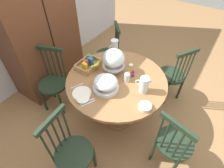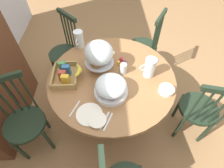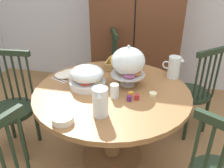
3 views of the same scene
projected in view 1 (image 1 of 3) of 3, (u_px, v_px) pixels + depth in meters
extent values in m
plane|color=#997047|center=(127.00, 113.00, 2.74)|extent=(10.00, 10.00, 0.00)
cube|color=silver|center=(22.00, 1.00, 2.55)|extent=(4.80, 0.06, 2.60)
cube|color=brown|center=(39.00, 33.00, 2.60)|extent=(1.10, 0.56, 1.90)
cube|color=black|center=(51.00, 32.00, 2.42)|extent=(0.01, 0.01, 1.52)
cylinder|color=olive|center=(116.00, 80.00, 2.21)|extent=(1.25, 1.25, 0.04)
cylinder|color=brown|center=(116.00, 98.00, 2.45)|extent=(0.14, 0.14, 0.63)
cylinder|color=brown|center=(116.00, 113.00, 2.70)|extent=(0.56, 0.56, 0.06)
cylinder|color=#1E2D1E|center=(171.00, 75.00, 2.69)|extent=(0.40, 0.40, 0.04)
cylinder|color=#1E2D1E|center=(169.00, 78.00, 2.98)|extent=(0.04, 0.04, 0.45)
cylinder|color=#1E2D1E|center=(155.00, 83.00, 2.89)|extent=(0.04, 0.04, 0.45)
cylinder|color=#1E2D1E|center=(180.00, 88.00, 2.80)|extent=(0.04, 0.04, 0.45)
cylinder|color=#1E2D1E|center=(166.00, 94.00, 2.71)|extent=(0.04, 0.04, 0.45)
cylinder|color=#1E2D1E|center=(190.00, 66.00, 2.46)|extent=(0.02, 0.02, 0.48)
cylinder|color=#1E2D1E|center=(186.00, 67.00, 2.44)|extent=(0.02, 0.02, 0.48)
cylinder|color=#1E2D1E|center=(182.00, 69.00, 2.42)|extent=(0.02, 0.02, 0.48)
cylinder|color=#1E2D1E|center=(178.00, 70.00, 2.40)|extent=(0.02, 0.02, 0.48)
cylinder|color=#1E2D1E|center=(174.00, 72.00, 2.37)|extent=(0.02, 0.02, 0.48)
cube|color=#1E2D1E|center=(188.00, 53.00, 2.23)|extent=(0.33, 0.21, 0.05)
cylinder|color=#1E2D1E|center=(107.00, 55.00, 3.05)|extent=(0.40, 0.40, 0.04)
cylinder|color=#1E2D1E|center=(99.00, 61.00, 3.29)|extent=(0.04, 0.04, 0.45)
cylinder|color=#1E2D1E|center=(101.00, 71.00, 3.10)|extent=(0.04, 0.04, 0.45)
cylinder|color=#1E2D1E|center=(114.00, 60.00, 3.32)|extent=(0.04, 0.04, 0.45)
cylinder|color=#1E2D1E|center=(117.00, 70.00, 3.13)|extent=(0.04, 0.04, 0.45)
cylinder|color=#1E2D1E|center=(116.00, 38.00, 3.00)|extent=(0.02, 0.02, 0.48)
cylinder|color=#1E2D1E|center=(116.00, 40.00, 2.95)|extent=(0.02, 0.02, 0.48)
cylinder|color=#1E2D1E|center=(117.00, 42.00, 2.90)|extent=(0.02, 0.02, 0.48)
cylinder|color=#1E2D1E|center=(118.00, 44.00, 2.85)|extent=(0.02, 0.02, 0.48)
cylinder|color=#1E2D1E|center=(118.00, 47.00, 2.80)|extent=(0.02, 0.02, 0.48)
cube|color=#1E2D1E|center=(117.00, 27.00, 2.72)|extent=(0.29, 0.27, 0.05)
cylinder|color=#1E2D1E|center=(53.00, 84.00, 2.54)|extent=(0.40, 0.40, 0.04)
cylinder|color=#1E2D1E|center=(43.00, 100.00, 2.63)|extent=(0.04, 0.04, 0.45)
cylinder|color=#1E2D1E|center=(61.00, 103.00, 2.58)|extent=(0.04, 0.04, 0.45)
cylinder|color=#1E2D1E|center=(52.00, 87.00, 2.82)|extent=(0.04, 0.04, 0.45)
cylinder|color=#1E2D1E|center=(69.00, 90.00, 2.78)|extent=(0.04, 0.04, 0.45)
cylinder|color=#1E2D1E|center=(45.00, 63.00, 2.51)|extent=(0.02, 0.02, 0.48)
cylinder|color=#1E2D1E|center=(49.00, 64.00, 2.50)|extent=(0.02, 0.02, 0.48)
cylinder|color=#1E2D1E|center=(54.00, 64.00, 2.49)|extent=(0.02, 0.02, 0.48)
cylinder|color=#1E2D1E|center=(59.00, 65.00, 2.48)|extent=(0.02, 0.02, 0.48)
cylinder|color=#1E2D1E|center=(63.00, 66.00, 2.47)|extent=(0.02, 0.02, 0.48)
cube|color=#1E2D1E|center=(49.00, 49.00, 2.30)|extent=(0.17, 0.35, 0.05)
cylinder|color=#1E2D1E|center=(74.00, 154.00, 1.83)|extent=(0.40, 0.40, 0.04)
cylinder|color=#1E2D1E|center=(94.00, 158.00, 2.02)|extent=(0.04, 0.04, 0.45)
cylinder|color=#1E2D1E|center=(59.00, 168.00, 1.95)|extent=(0.04, 0.04, 0.45)
cylinder|color=#1E2D1E|center=(75.00, 146.00, 2.12)|extent=(0.04, 0.04, 0.45)
cylinder|color=#1E2D1E|center=(47.00, 147.00, 1.63)|extent=(0.02, 0.02, 0.48)
cylinder|color=#1E2D1E|center=(52.00, 141.00, 1.67)|extent=(0.02, 0.02, 0.48)
cylinder|color=#1E2D1E|center=(57.00, 135.00, 1.71)|extent=(0.02, 0.02, 0.48)
cylinder|color=#1E2D1E|center=(62.00, 129.00, 1.76)|extent=(0.02, 0.02, 0.48)
cylinder|color=#1E2D1E|center=(66.00, 124.00, 1.80)|extent=(0.02, 0.02, 0.48)
cube|color=#1E2D1E|center=(50.00, 120.00, 1.53)|extent=(0.36, 0.07, 0.05)
cylinder|color=#1E2D1E|center=(175.00, 142.00, 1.91)|extent=(0.40, 0.40, 0.04)
cylinder|color=#1E2D1E|center=(187.00, 153.00, 2.07)|extent=(0.04, 0.04, 0.45)
cylinder|color=#1E2D1E|center=(167.00, 136.00, 2.21)|extent=(0.04, 0.04, 0.45)
cylinder|color=#1E2D1E|center=(153.00, 151.00, 2.08)|extent=(0.04, 0.04, 0.45)
cylinder|color=#1E2D1E|center=(184.00, 152.00, 1.60)|extent=(0.02, 0.02, 0.48)
cylinder|color=#1E2D1E|center=(178.00, 146.00, 1.63)|extent=(0.02, 0.02, 0.48)
cylinder|color=#1E2D1E|center=(171.00, 141.00, 1.67)|extent=(0.02, 0.02, 0.48)
cylinder|color=#1E2D1E|center=(165.00, 136.00, 1.71)|extent=(0.02, 0.02, 0.48)
cylinder|color=#1E2D1E|center=(159.00, 131.00, 1.74)|extent=(0.02, 0.02, 0.48)
cube|color=#1E2D1E|center=(179.00, 126.00, 1.49)|extent=(0.12, 0.36, 0.05)
cylinder|color=silver|center=(113.00, 71.00, 2.30)|extent=(0.12, 0.12, 0.02)
cylinder|color=silver|center=(114.00, 69.00, 2.27)|extent=(0.03, 0.03, 0.09)
cylinder|color=silver|center=(114.00, 65.00, 2.24)|extent=(0.28, 0.28, 0.01)
torus|color=#B27033|center=(117.00, 62.00, 2.26)|extent=(0.10, 0.10, 0.03)
torus|color=#D19347|center=(111.00, 62.00, 2.25)|extent=(0.10, 0.10, 0.03)
torus|color=#935628|center=(109.00, 66.00, 2.20)|extent=(0.10, 0.10, 0.03)
torus|color=tan|center=(113.00, 66.00, 2.20)|extent=(0.10, 0.10, 0.03)
torus|color=#994C84|center=(119.00, 65.00, 2.21)|extent=(0.10, 0.10, 0.03)
ellipsoid|color=silver|center=(114.00, 58.00, 2.16)|extent=(0.27, 0.27, 0.22)
sphere|color=silver|center=(114.00, 50.00, 2.07)|extent=(0.02, 0.02, 0.02)
cylinder|color=silver|center=(106.00, 88.00, 2.06)|extent=(0.30, 0.30, 0.05)
ellipsoid|color=beige|center=(110.00, 82.00, 2.07)|extent=(0.09, 0.09, 0.03)
ellipsoid|color=#8CBF59|center=(101.00, 83.00, 2.06)|extent=(0.09, 0.09, 0.03)
ellipsoid|color=#6B2D4C|center=(102.00, 89.00, 1.99)|extent=(0.09, 0.09, 0.03)
ellipsoid|color=#CC3D33|center=(111.00, 87.00, 2.02)|extent=(0.09, 0.09, 0.03)
ellipsoid|color=silver|center=(106.00, 82.00, 2.00)|extent=(0.28, 0.28, 0.13)
cylinder|color=silver|center=(114.00, 46.00, 2.55)|extent=(0.10, 0.10, 0.20)
cylinder|color=orange|center=(114.00, 48.00, 2.57)|extent=(0.09, 0.09, 0.13)
cone|color=silver|center=(118.00, 40.00, 2.52)|extent=(0.04, 0.04, 0.03)
torus|color=silver|center=(111.00, 47.00, 2.51)|extent=(0.08, 0.03, 0.07)
cylinder|color=silver|center=(144.00, 85.00, 1.99)|extent=(0.10, 0.10, 0.20)
cylinder|color=white|center=(144.00, 87.00, 2.01)|extent=(0.09, 0.09, 0.14)
cone|color=silver|center=(151.00, 81.00, 1.91)|extent=(0.04, 0.04, 0.03)
torus|color=silver|center=(138.00, 82.00, 2.00)|extent=(0.03, 0.08, 0.07)
cube|color=tan|center=(89.00, 66.00, 2.37)|extent=(0.30, 0.22, 0.01)
cube|color=tan|center=(95.00, 67.00, 2.31)|extent=(0.30, 0.02, 0.07)
cube|color=tan|center=(82.00, 62.00, 2.39)|extent=(0.30, 0.02, 0.07)
cube|color=tan|center=(81.00, 71.00, 2.26)|extent=(0.02, 0.22, 0.07)
cube|color=tan|center=(95.00, 59.00, 2.44)|extent=(0.02, 0.22, 0.07)
cube|color=gold|center=(85.00, 67.00, 2.27)|extent=(0.05, 0.07, 0.11)
cube|color=#B23D33|center=(85.00, 64.00, 2.31)|extent=(0.05, 0.07, 0.11)
cube|color=#336BAD|center=(91.00, 62.00, 2.34)|extent=(0.04, 0.07, 0.11)
cube|color=#47894C|center=(90.00, 59.00, 2.39)|extent=(0.05, 0.07, 0.11)
ellipsoid|color=yellow|center=(95.00, 66.00, 2.23)|extent=(0.14, 0.08, 0.05)
ellipsoid|color=yellow|center=(96.00, 65.00, 2.25)|extent=(0.13, 0.03, 0.05)
ellipsoid|color=yellow|center=(98.00, 63.00, 2.27)|extent=(0.14, 0.08, 0.05)
cylinder|color=white|center=(82.00, 93.00, 2.03)|extent=(0.22, 0.22, 0.01)
cylinder|color=white|center=(83.00, 98.00, 1.96)|extent=(0.15, 0.15, 0.01)
cylinder|color=white|center=(145.00, 107.00, 1.87)|extent=(0.14, 0.14, 0.04)
cylinder|color=silver|center=(127.00, 77.00, 2.14)|extent=(0.06, 0.06, 0.11)
cylinder|color=beige|center=(131.00, 65.00, 2.38)|extent=(0.06, 0.06, 0.02)
cylinder|color=#B7282D|center=(133.00, 72.00, 2.27)|extent=(0.04, 0.04, 0.04)
cylinder|color=orange|center=(129.00, 73.00, 2.25)|extent=(0.04, 0.04, 0.04)
cylinder|color=#5B2366|center=(133.00, 75.00, 2.22)|extent=(0.04, 0.04, 0.04)
cube|color=silver|center=(87.00, 101.00, 1.94)|extent=(0.16, 0.09, 0.01)
cube|color=silver|center=(88.00, 103.00, 1.92)|extent=(0.16, 0.09, 0.01)
cube|color=silver|center=(77.00, 86.00, 2.11)|extent=(0.16, 0.09, 0.01)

